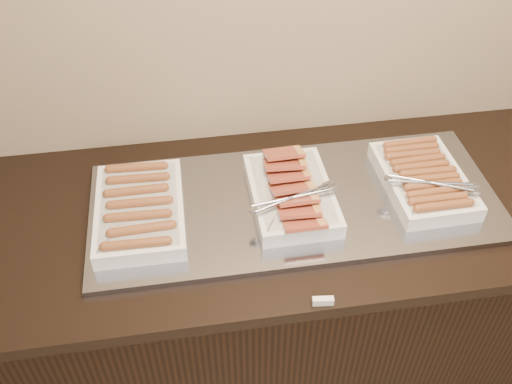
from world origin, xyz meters
TOP-DOWN VIEW (x-y plane):
  - counter at (0.00, 2.13)m, footprint 2.06×0.76m
  - warming_tray at (0.02, 2.13)m, footprint 1.20×0.50m
  - dish_left at (-0.43, 2.13)m, footprint 0.25×0.37m
  - dish_center at (0.01, 2.13)m, footprint 0.27×0.37m
  - dish_right at (0.41, 2.13)m, footprint 0.27×0.35m
  - label_holder at (0.02, 1.77)m, footprint 0.06×0.02m

SIDE VIEW (x-z plane):
  - counter at x=0.00m, z-range 0.00..0.90m
  - warming_tray at x=0.02m, z-range 0.90..0.92m
  - label_holder at x=0.02m, z-range 0.90..0.92m
  - dish_left at x=-0.43m, z-range 0.91..0.98m
  - dish_center at x=0.01m, z-range 0.91..1.00m
  - dish_right at x=0.41m, z-range 0.91..0.99m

